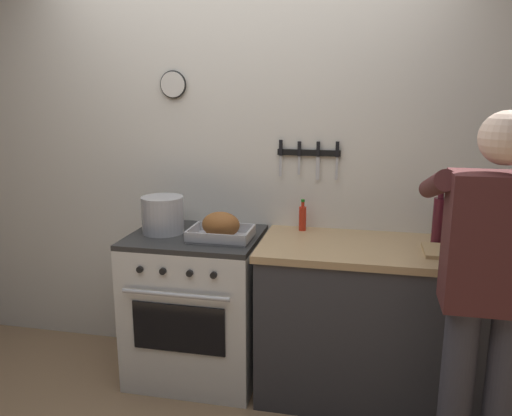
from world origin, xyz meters
The scene contains 10 objects.
wall_back centered at (0.00, 1.35, 1.30)m, with size 6.00×0.13×2.60m.
counter_block centered at (1.21, 0.99, 0.46)m, with size 2.03×0.65×0.90m.
stove centered at (-0.22, 0.99, 0.45)m, with size 0.76×0.67×0.90m.
person_cook centered at (1.26, 0.37, 0.95)m, with size 0.51×0.63×1.66m.
roasting_pan centered at (-0.04, 0.93, 0.97)m, with size 0.35×0.26×0.16m.
stock_pot centered at (-0.42, 0.99, 1.01)m, with size 0.25×0.25×0.22m.
cutting_board centered at (1.24, 0.93, 0.91)m, with size 0.36×0.24×0.02m, color tan.
bottle_olive_oil centered at (1.39, 1.14, 1.02)m, with size 0.07×0.07×0.28m.
bottle_wine_red centered at (1.15, 1.11, 1.04)m, with size 0.07×0.07×0.33m.
bottle_hot_sauce centered at (0.39, 1.22, 0.98)m, with size 0.04×0.04×0.19m.
Camera 1 is at (0.74, -1.75, 1.74)m, focal length 35.71 mm.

